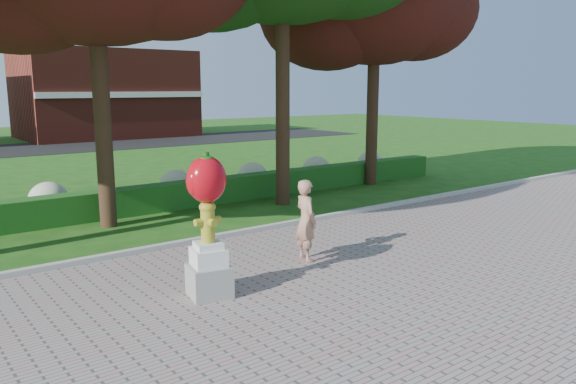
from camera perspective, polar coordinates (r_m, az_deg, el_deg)
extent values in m
plane|color=#1B4C13|center=(11.77, 1.86, -7.69)|extent=(100.00, 100.00, 0.00)
cube|color=gray|center=(9.23, 18.19, -13.41)|extent=(40.00, 14.00, 0.04)
cube|color=#ADADA5|center=(14.11, -5.87, -4.33)|extent=(40.00, 0.18, 0.15)
cube|color=#184B15|center=(17.49, -12.75, -0.53)|extent=(24.00, 0.70, 0.80)
ellipsoid|color=#AFBA8E|center=(17.44, -23.15, -0.66)|extent=(1.10, 1.10, 0.99)
ellipsoid|color=#AFBA8E|center=(18.78, -11.27, 0.74)|extent=(1.10, 1.10, 0.99)
ellipsoid|color=#AFBA8E|center=(20.25, -3.63, 1.63)|extent=(1.10, 1.10, 0.99)
ellipsoid|color=#AFBA8E|center=(22.03, 2.88, 2.37)|extent=(1.10, 1.10, 0.99)
ellipsoid|color=#AFBA8E|center=(24.06, 8.36, 2.96)|extent=(1.10, 1.10, 0.99)
cube|color=black|center=(37.52, -26.29, 3.85)|extent=(50.00, 8.00, 0.02)
cube|color=maroon|center=(45.25, -18.07, 9.44)|extent=(12.00, 8.00, 6.40)
cylinder|color=black|center=(15.52, -18.36, 7.79)|extent=(0.44, 0.44, 6.16)
cylinder|color=black|center=(17.67, -0.55, 10.41)|extent=(0.44, 0.44, 7.28)
cylinder|color=black|center=(21.74, 8.57, 8.48)|extent=(0.44, 0.44, 5.88)
ellipsoid|color=black|center=(21.42, 4.06, 17.55)|extent=(5.04, 5.04, 4.03)
ellipsoid|color=black|center=(22.57, 12.77, 17.50)|extent=(4.62, 4.62, 3.70)
cube|color=gray|center=(10.15, -8.00, -8.90)|extent=(0.82, 0.82, 0.56)
cube|color=silver|center=(10.02, -8.07, -6.54)|extent=(0.66, 0.66, 0.31)
cube|color=silver|center=(9.96, -8.10, -5.37)|extent=(0.53, 0.53, 0.11)
cylinder|color=olive|center=(9.86, -8.15, -3.30)|extent=(0.25, 0.25, 0.63)
ellipsoid|color=olive|center=(9.79, -8.20, -1.52)|extent=(0.29, 0.29, 0.20)
cylinder|color=olive|center=(9.76, -9.08, -3.06)|extent=(0.13, 0.12, 0.12)
cylinder|color=olive|center=(9.93, -7.26, -2.78)|extent=(0.13, 0.12, 0.12)
cylinder|color=olive|center=(9.70, -7.68, -3.11)|extent=(0.13, 0.13, 0.13)
cylinder|color=olive|center=(9.77, -8.21, -1.00)|extent=(0.09, 0.09, 0.06)
ellipsoid|color=#B70913|center=(9.70, -8.28, 1.27)|extent=(0.70, 0.63, 0.81)
ellipsoid|color=#B70913|center=(9.61, -9.32, 1.02)|extent=(0.35, 0.35, 0.52)
ellipsoid|color=#B70913|center=(9.81, -7.24, 1.26)|extent=(0.35, 0.35, 0.52)
cylinder|color=#1D4E12|center=(9.65, -8.34, 3.64)|extent=(0.11, 0.11, 0.13)
ellipsoid|color=#1D4E12|center=(9.65, -8.33, 3.44)|extent=(0.27, 0.27, 0.09)
imported|color=tan|center=(11.92, 1.83, -2.89)|extent=(0.52, 0.70, 1.75)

